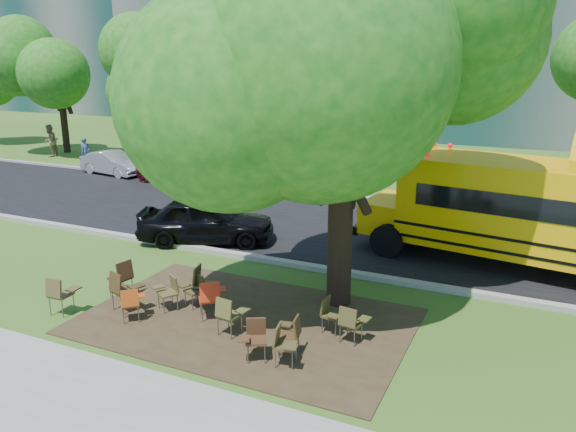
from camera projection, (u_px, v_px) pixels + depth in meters
The scene contains 30 objects.
ground at pixel (218, 305), 13.07m from camera, with size 160.00×160.00×0.00m, color #2E571B.
sidewalk at pixel (48, 427), 8.69m from camera, with size 60.00×4.00×0.04m, color gray.
dirt_patch at pixel (245, 321), 12.22m from camera, with size 7.00×4.50×0.03m, color #382819.
asphalt_road at pixel (326, 225), 19.18m from camera, with size 80.00×8.00×0.04m, color black.
kerb_near at pixel (275, 261), 15.67m from camera, with size 80.00×0.25×0.14m, color gray.
kerb_far at pixel (363, 198), 22.75m from camera, with size 80.00×0.25×0.14m, color gray.
building_left at pixel (109, 15), 60.65m from camera, with size 26.00×14.00×20.00m, color slate.
bg_tree_0 at pixel (147, 78), 28.03m from camera, with size 5.20×5.20×7.18m.
bg_tree_1 at pixel (58, 61), 32.79m from camera, with size 6.00×6.00×8.40m.
bg_tree_2 at pixel (299, 86), 27.92m from camera, with size 4.80×4.80×6.62m.
main_tree at pixel (344, 73), 11.72m from camera, with size 7.20×7.20×8.84m.
chair_0 at pixel (60, 292), 12.39m from camera, with size 0.59×0.56×0.90m.
chair_1 at pixel (122, 288), 12.51m from camera, with size 0.76×0.60×0.97m.
chair_2 at pixel (131, 301), 12.06m from camera, with size 0.54×0.68×0.80m.
chair_3 at pixel (169, 289), 12.66m from camera, with size 0.69×0.55×0.82m.
chair_4 at pixel (229, 313), 11.42m from camera, with size 0.63×0.52×0.88m.
chair_5 at pixel (255, 335), 10.56m from camera, with size 0.55×0.66×0.82m.
chair_6 at pixel (292, 331), 10.72m from camera, with size 0.55×0.54×0.81m.
chair_7 at pixel (283, 342), 10.31m from camera, with size 0.56×0.55×0.81m.
chair_8 at pixel (122, 274), 13.33m from camera, with size 0.55×0.70×0.94m.
chair_9 at pixel (195, 287), 12.83m from camera, with size 0.63×0.50×0.78m.
chair_10 at pixel (202, 281), 12.96m from camera, with size 0.65×0.62×0.91m.
chair_11 at pixel (211, 296), 12.15m from camera, with size 0.63×0.79×0.93m.
chair_12 at pixel (330, 312), 11.59m from camera, with size 0.46×0.54×0.78m.
chair_13 at pixel (351, 321), 11.12m from camera, with size 0.59×0.48×0.82m.
black_car at pixel (206, 220), 17.30m from camera, with size 1.67×4.16×1.42m, color black.
bg_car_silver at pixel (113, 163), 27.46m from camera, with size 1.23×3.53×1.16m, color #A4A4AA.
bg_car_red at pixel (182, 170), 25.61m from camera, with size 1.99×4.31×1.20m, color #540E18.
pedestrian_a at pixel (86, 152), 29.34m from camera, with size 0.57×0.37×1.56m, color navy.
pedestrian_b at pixel (50, 141), 32.45m from camera, with size 0.90×0.70×1.86m, color #8A6C53.
Camera 1 is at (6.52, -10.22, 5.53)m, focal length 35.00 mm.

